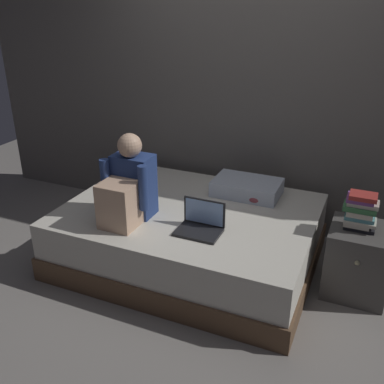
{
  "coord_description": "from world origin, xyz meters",
  "views": [
    {
      "loc": [
        1.08,
        -2.58,
        2.06
      ],
      "look_at": [
        -0.09,
        0.1,
        0.73
      ],
      "focal_mm": 41.23,
      "sensor_mm": 36.0,
      "label": 1
    }
  ],
  "objects_px": {
    "bed": "(190,235)",
    "clothes_pile": "(259,194)",
    "pillow": "(247,187)",
    "nightstand": "(357,261)",
    "book_stack": "(360,211)",
    "person_sitting": "(128,188)",
    "laptop": "(201,224)"
  },
  "relations": [
    {
      "from": "bed",
      "to": "clothes_pile",
      "type": "relative_size",
      "value": 8.54
    },
    {
      "from": "bed",
      "to": "pillow",
      "type": "height_order",
      "value": "pillow"
    },
    {
      "from": "bed",
      "to": "clothes_pile",
      "type": "distance_m",
      "value": 0.67
    },
    {
      "from": "nightstand",
      "to": "clothes_pile",
      "type": "relative_size",
      "value": 2.25
    },
    {
      "from": "book_stack",
      "to": "bed",
      "type": "bearing_deg",
      "value": -174.96
    },
    {
      "from": "nightstand",
      "to": "pillow",
      "type": "height_order",
      "value": "pillow"
    },
    {
      "from": "bed",
      "to": "person_sitting",
      "type": "relative_size",
      "value": 3.05
    },
    {
      "from": "pillow",
      "to": "clothes_pile",
      "type": "relative_size",
      "value": 2.39
    },
    {
      "from": "laptop",
      "to": "clothes_pile",
      "type": "relative_size",
      "value": 1.37
    },
    {
      "from": "bed",
      "to": "clothes_pile",
      "type": "bearing_deg",
      "value": 39.08
    },
    {
      "from": "nightstand",
      "to": "pillow",
      "type": "distance_m",
      "value": 1.06
    },
    {
      "from": "nightstand",
      "to": "pillow",
      "type": "relative_size",
      "value": 0.94
    },
    {
      "from": "person_sitting",
      "to": "book_stack",
      "type": "height_order",
      "value": "person_sitting"
    },
    {
      "from": "bed",
      "to": "nightstand",
      "type": "relative_size",
      "value": 3.79
    },
    {
      "from": "nightstand",
      "to": "person_sitting",
      "type": "height_order",
      "value": "person_sitting"
    },
    {
      "from": "bed",
      "to": "clothes_pile",
      "type": "xyz_separation_m",
      "value": [
        0.46,
        0.37,
        0.3
      ]
    },
    {
      "from": "bed",
      "to": "person_sitting",
      "type": "bearing_deg",
      "value": -137.33
    },
    {
      "from": "bed",
      "to": "laptop",
      "type": "height_order",
      "value": "laptop"
    },
    {
      "from": "laptop",
      "to": "clothes_pile",
      "type": "height_order",
      "value": "laptop"
    },
    {
      "from": "bed",
      "to": "book_stack",
      "type": "distance_m",
      "value": 1.34
    },
    {
      "from": "laptop",
      "to": "pillow",
      "type": "distance_m",
      "value": 0.75
    },
    {
      "from": "person_sitting",
      "to": "laptop",
      "type": "bearing_deg",
      "value": 3.59
    },
    {
      "from": "person_sitting",
      "to": "laptop",
      "type": "height_order",
      "value": "person_sitting"
    },
    {
      "from": "laptop",
      "to": "book_stack",
      "type": "bearing_deg",
      "value": 21.14
    },
    {
      "from": "nightstand",
      "to": "person_sitting",
      "type": "xyz_separation_m",
      "value": [
        -1.66,
        -0.44,
        0.47
      ]
    },
    {
      "from": "nightstand",
      "to": "pillow",
      "type": "xyz_separation_m",
      "value": [
        -0.96,
        0.34,
        0.28
      ]
    },
    {
      "from": "nightstand",
      "to": "laptop",
      "type": "distance_m",
      "value": 1.19
    },
    {
      "from": "book_stack",
      "to": "person_sitting",
      "type": "bearing_deg",
      "value": -164.8
    },
    {
      "from": "book_stack",
      "to": "clothes_pile",
      "type": "bearing_deg",
      "value": 161.78
    },
    {
      "from": "bed",
      "to": "nightstand",
      "type": "xyz_separation_m",
      "value": [
        1.3,
        0.11,
        0.03
      ]
    },
    {
      "from": "laptop",
      "to": "clothes_pile",
      "type": "xyz_separation_m",
      "value": [
        0.24,
        0.67,
        0.0
      ]
    },
    {
      "from": "pillow",
      "to": "book_stack",
      "type": "xyz_separation_m",
      "value": [
        0.92,
        -0.34,
        0.12
      ]
    }
  ]
}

